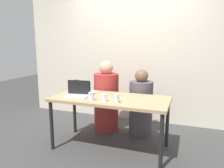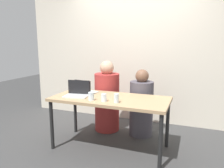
% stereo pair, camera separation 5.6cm
% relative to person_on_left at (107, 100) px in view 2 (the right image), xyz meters
% --- Properties ---
extents(ground_plane, '(12.00, 12.00, 0.00)m').
position_rel_person_on_left_xyz_m(ground_plane, '(0.30, -0.62, -0.54)').
color(ground_plane, '#3A3A3A').
extents(back_wall, '(4.50, 0.10, 2.48)m').
position_rel_person_on_left_xyz_m(back_wall, '(0.30, 0.71, 0.70)').
color(back_wall, beige).
rests_on(back_wall, ground).
extents(desk, '(1.63, 0.75, 0.75)m').
position_rel_person_on_left_xyz_m(desk, '(0.30, -0.62, 0.15)').
color(desk, tan).
rests_on(desk, ground).
extents(person_on_left, '(0.50, 0.50, 1.21)m').
position_rel_person_on_left_xyz_m(person_on_left, '(0.00, 0.00, 0.00)').
color(person_on_left, '#A32F2D').
rests_on(person_on_left, ground).
extents(person_on_right, '(0.42, 0.42, 1.09)m').
position_rel_person_on_left_xyz_m(person_on_right, '(0.61, 0.00, -0.05)').
color(person_on_right, '#4C4750').
rests_on(person_on_right, ground).
extents(laptop_front_left, '(0.36, 0.28, 0.22)m').
position_rel_person_on_left_xyz_m(laptop_front_left, '(-0.17, -0.71, 0.26)').
color(laptop_front_left, silver).
rests_on(laptop_front_left, desk).
extents(laptop_back_left, '(0.33, 0.27, 0.21)m').
position_rel_person_on_left_xyz_m(laptop_back_left, '(-0.14, -0.50, 0.26)').
color(laptop_back_left, silver).
rests_on(laptop_back_left, desk).
extents(water_glass_left, '(0.08, 0.08, 0.11)m').
position_rel_person_on_left_xyz_m(water_glass_left, '(0.12, -0.85, 0.26)').
color(water_glass_left, silver).
rests_on(water_glass_left, desk).
extents(water_glass_center, '(0.07, 0.07, 0.10)m').
position_rel_person_on_left_xyz_m(water_glass_center, '(0.30, -0.84, 0.26)').
color(water_glass_center, white).
rests_on(water_glass_center, desk).
extents(water_glass_right, '(0.06, 0.06, 0.12)m').
position_rel_person_on_left_xyz_m(water_glass_right, '(0.47, -0.83, 0.26)').
color(water_glass_right, silver).
rests_on(water_glass_right, desk).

